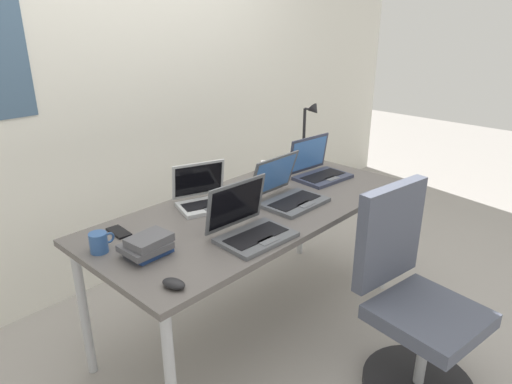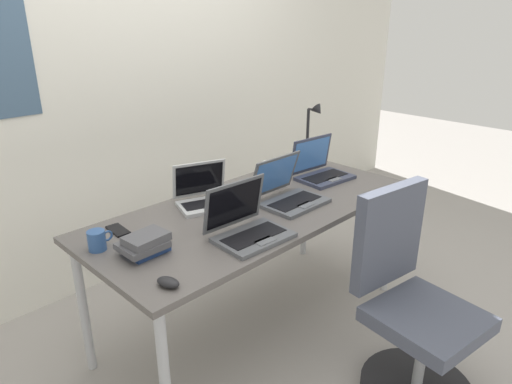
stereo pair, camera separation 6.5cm
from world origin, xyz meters
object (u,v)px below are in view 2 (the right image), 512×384
(cell_phone, at_px, (118,230))
(coffee_mug, at_px, (97,240))
(office_chair, at_px, (411,314))
(laptop_front_right, at_px, (205,197))
(pill_bottle, at_px, (266,167))
(headphones, at_px, (271,181))
(book_stack, at_px, (145,244))
(laptop_far_corner, at_px, (248,227))
(laptop_back_right, at_px, (321,170))
(desk_lamp, at_px, (312,133))
(computer_mouse, at_px, (168,282))
(laptop_by_keyboard, at_px, (288,194))

(cell_phone, xyz_separation_m, coffee_mug, (-0.15, -0.10, 0.04))
(office_chair, bearing_deg, laptop_front_right, 108.91)
(laptop_front_right, bearing_deg, pill_bottle, 11.59)
(headphones, height_order, book_stack, book_stack)
(laptop_far_corner, relative_size, cell_phone, 2.54)
(pill_bottle, bearing_deg, headphones, -127.15)
(laptop_back_right, xyz_separation_m, headphones, (-0.29, 0.15, -0.03))
(laptop_far_corner, xyz_separation_m, cell_phone, (-0.39, 0.47, -0.04))
(desk_lamp, relative_size, pill_bottle, 5.07)
(desk_lamp, relative_size, laptop_back_right, 1.16)
(laptop_front_right, height_order, headphones, laptop_front_right)
(pill_bottle, bearing_deg, book_stack, -162.29)
(laptop_back_right, bearing_deg, computer_mouse, -166.19)
(pill_bottle, bearing_deg, laptop_front_right, -168.41)
(laptop_front_right, distance_m, office_chair, 1.16)
(cell_phone, xyz_separation_m, book_stack, (-0.03, -0.27, 0.04))
(computer_mouse, height_order, pill_bottle, pill_bottle)
(office_chair, bearing_deg, desk_lamp, 60.68)
(computer_mouse, distance_m, office_chair, 1.14)
(desk_lamp, height_order, computer_mouse, desk_lamp)
(laptop_front_right, distance_m, laptop_by_keyboard, 0.44)
(laptop_by_keyboard, xyz_separation_m, office_chair, (0.02, -0.74, -0.39))
(laptop_far_corner, height_order, coffee_mug, laptop_far_corner)
(laptop_far_corner, height_order, book_stack, laptop_far_corner)
(headphones, distance_m, coffee_mug, 1.12)
(laptop_far_corner, distance_m, headphones, 0.70)
(coffee_mug, bearing_deg, book_stack, -54.08)
(office_chair, bearing_deg, laptop_by_keyboard, 91.73)
(laptop_back_right, xyz_separation_m, coffee_mug, (-1.40, 0.11, -0.00))
(headphones, bearing_deg, pill_bottle, 52.85)
(desk_lamp, relative_size, book_stack, 2.02)
(headphones, relative_size, pill_bottle, 2.71)
(headphones, distance_m, office_chair, 1.07)
(pill_bottle, height_order, office_chair, office_chair)
(coffee_mug, relative_size, office_chair, 0.12)
(desk_lamp, relative_size, headphones, 1.87)
(laptop_front_right, bearing_deg, laptop_back_right, -12.88)
(laptop_back_right, distance_m, cell_phone, 1.27)
(laptop_by_keyboard, height_order, office_chair, laptop_by_keyboard)
(laptop_by_keyboard, bearing_deg, computer_mouse, -166.82)
(laptop_back_right, height_order, coffee_mug, laptop_back_right)
(coffee_mug, distance_m, office_chair, 1.44)
(computer_mouse, relative_size, coffee_mug, 0.85)
(laptop_front_right, xyz_separation_m, laptop_by_keyboard, (0.33, -0.29, 0.00))
(desk_lamp, distance_m, book_stack, 1.52)
(laptop_by_keyboard, height_order, pill_bottle, laptop_by_keyboard)
(computer_mouse, distance_m, cell_phone, 0.56)
(laptop_front_right, distance_m, computer_mouse, 0.78)
(laptop_far_corner, distance_m, book_stack, 0.46)
(computer_mouse, bearing_deg, office_chair, -45.02)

